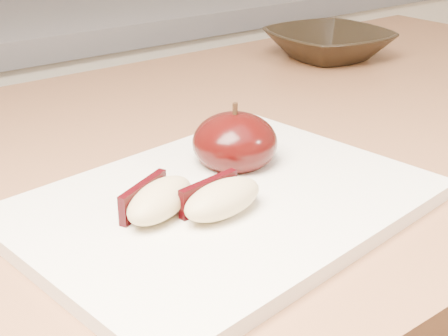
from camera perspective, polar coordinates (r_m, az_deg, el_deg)
cutting_board at (r=0.51m, az=0.00°, el=-3.24°), size 0.35×0.28×0.01m
apple_half at (r=0.56m, az=1.00°, el=2.35°), size 0.09×0.09×0.06m
apple_wedge_a at (r=0.47m, az=-6.03°, el=-2.88°), size 0.08×0.06×0.03m
apple_wedge_b at (r=0.47m, az=-0.27°, el=-2.79°), size 0.08×0.04×0.03m
bowl at (r=0.98m, az=9.50°, el=11.11°), size 0.20×0.20×0.04m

